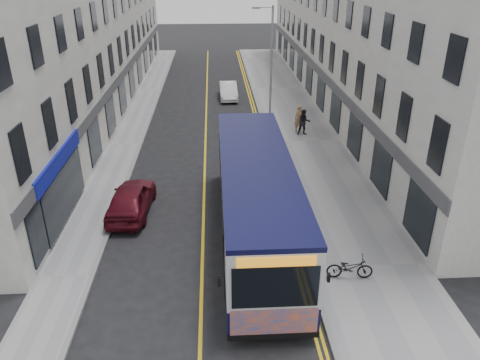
{
  "coord_description": "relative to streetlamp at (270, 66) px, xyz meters",
  "views": [
    {
      "loc": [
        0.6,
        -15.39,
        10.62
      ],
      "look_at": [
        1.68,
        3.39,
        1.6
      ],
      "focal_mm": 35.0,
      "sensor_mm": 36.0,
      "label": 1
    }
  ],
  "objects": [
    {
      "name": "ground",
      "position": [
        -4.17,
        -14.0,
        -4.38
      ],
      "size": [
        140.0,
        140.0,
        0.0
      ],
      "primitive_type": "plane",
      "color": "black",
      "rests_on": "ground"
    },
    {
      "name": "pavement_east",
      "position": [
        2.08,
        -2.0,
        -4.32
      ],
      "size": [
        4.5,
        64.0,
        0.12
      ],
      "primitive_type": "cube",
      "color": "gray",
      "rests_on": "ground"
    },
    {
      "name": "pavement_west",
      "position": [
        -9.17,
        -2.0,
        -4.32
      ],
      "size": [
        2.0,
        64.0,
        0.12
      ],
      "primitive_type": "cube",
      "color": "gray",
      "rests_on": "ground"
    },
    {
      "name": "kerb_east",
      "position": [
        -0.17,
        -2.0,
        -4.32
      ],
      "size": [
        0.18,
        64.0,
        0.13
      ],
      "primitive_type": "cube",
      "color": "slate",
      "rests_on": "ground"
    },
    {
      "name": "kerb_west",
      "position": [
        -8.17,
        -2.0,
        -4.32
      ],
      "size": [
        0.18,
        64.0,
        0.13
      ],
      "primitive_type": "cube",
      "color": "slate",
      "rests_on": "ground"
    },
    {
      "name": "road_centre_line",
      "position": [
        -4.17,
        -2.0,
        -4.38
      ],
      "size": [
        0.12,
        64.0,
        0.01
      ],
      "primitive_type": "cube",
      "color": "gold",
      "rests_on": "ground"
    },
    {
      "name": "road_dbl_yellow_inner",
      "position": [
        -0.62,
        -2.0,
        -4.38
      ],
      "size": [
        0.1,
        64.0,
        0.01
      ],
      "primitive_type": "cube",
      "color": "gold",
      "rests_on": "ground"
    },
    {
      "name": "road_dbl_yellow_outer",
      "position": [
        -0.42,
        -2.0,
        -4.38
      ],
      "size": [
        0.1,
        64.0,
        0.01
      ],
      "primitive_type": "cube",
      "color": "gold",
      "rests_on": "ground"
    },
    {
      "name": "terrace_east",
      "position": [
        7.33,
        7.0,
        2.12
      ],
      "size": [
        6.0,
        46.0,
        13.0
      ],
      "primitive_type": "cube",
      "color": "silver",
      "rests_on": "ground"
    },
    {
      "name": "terrace_west",
      "position": [
        -13.17,
        7.0,
        2.12
      ],
      "size": [
        6.0,
        46.0,
        13.0
      ],
      "primitive_type": "cube",
      "color": "silver",
      "rests_on": "ground"
    },
    {
      "name": "streetlamp",
      "position": [
        0.0,
        0.0,
        0.0
      ],
      "size": [
        1.32,
        0.18,
        8.0
      ],
      "color": "#9C9FA4",
      "rests_on": "ground"
    },
    {
      "name": "city_bus",
      "position": [
        -1.98,
        -12.91,
        -2.46
      ],
      "size": [
        2.82,
        12.12,
        3.52
      ],
      "color": "#0B0C33",
      "rests_on": "ground"
    },
    {
      "name": "bicycle",
      "position": [
        1.15,
        -15.91,
        -3.83
      ],
      "size": [
        1.7,
        0.72,
        0.87
      ],
      "primitive_type": "imported",
      "rotation": [
        0.0,
        0.0,
        1.48
      ],
      "color": "black",
      "rests_on": "pavement_east"
    },
    {
      "name": "pedestrian_near",
      "position": [
        1.99,
        -0.34,
        -3.38
      ],
      "size": [
        0.65,
        0.44,
        1.77
      ],
      "primitive_type": "imported",
      "rotation": [
        0.0,
        0.0,
        0.02
      ],
      "color": "#9C7646",
      "rests_on": "pavement_east"
    },
    {
      "name": "pedestrian_far",
      "position": [
        2.19,
        -0.91,
        -3.42
      ],
      "size": [
        0.82,
        0.64,
        1.69
      ],
      "primitive_type": "imported",
      "rotation": [
        0.0,
        0.0,
        0.0
      ],
      "color": "black",
      "rests_on": "pavement_east"
    },
    {
      "name": "car_white",
      "position": [
        -2.37,
        8.38,
        -3.73
      ],
      "size": [
        1.46,
        3.97,
        1.3
      ],
      "primitive_type": "imported",
      "rotation": [
        0.0,
        0.0,
        0.02
      ],
      "color": "white",
      "rests_on": "ground"
    },
    {
      "name": "car_maroon",
      "position": [
        -7.42,
        -10.46,
        -3.65
      ],
      "size": [
        1.97,
        4.37,
        1.46
      ],
      "primitive_type": "imported",
      "rotation": [
        0.0,
        0.0,
        3.08
      ],
      "color": "#540E19",
      "rests_on": "ground"
    }
  ]
}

